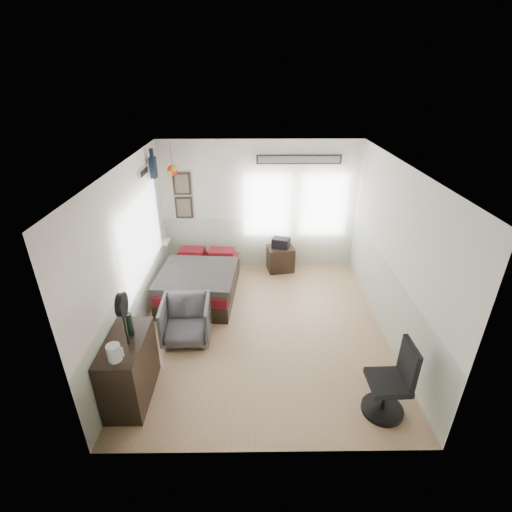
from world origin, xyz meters
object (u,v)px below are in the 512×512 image
object	(u,v)px
bed	(200,281)
nightstand	(280,259)
task_chair	(392,386)
armchair	(186,320)
dresser	(129,369)

from	to	relation	value
bed	nightstand	world-z (taller)	bed
bed	task_chair	distance (m)	3.86
bed	task_chair	world-z (taller)	task_chair
bed	armchair	xyz separation A→B (m)	(-0.06, -1.30, 0.06)
bed	armchair	size ratio (longest dim) A/B	2.57
bed	dresser	size ratio (longest dim) A/B	1.95
bed	nightstand	xyz separation A→B (m)	(1.59, 0.96, -0.02)
nightstand	task_chair	xyz separation A→B (m)	(1.09, -3.72, 0.16)
armchair	nightstand	bearing A→B (deg)	51.46
task_chair	nightstand	bearing A→B (deg)	104.82
bed	nightstand	bearing A→B (deg)	35.39
dresser	nightstand	xyz separation A→B (m)	(2.18, 3.42, -0.18)
dresser	armchair	bearing A→B (deg)	65.51
bed	armchair	distance (m)	1.30
dresser	task_chair	distance (m)	3.29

